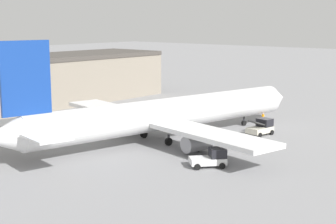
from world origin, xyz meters
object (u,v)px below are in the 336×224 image
baggage_tug (196,141)px  belt_loader_truck (261,127)px  airplane (161,115)px  pushback_tug (211,158)px  ground_crew_worker (263,118)px

baggage_tug → belt_loader_truck: size_ratio=0.81×
airplane → baggage_tug: (-0.43, -5.53, -2.26)m
airplane → baggage_tug: airplane is taller
baggage_tug → pushback_tug: (-4.65, -5.46, -0.02)m
pushback_tug → ground_crew_worker: bearing=58.4°
airplane → ground_crew_worker: airplane is taller
baggage_tug → pushback_tug: size_ratio=0.76×
airplane → ground_crew_worker: size_ratio=26.32×
ground_crew_worker → baggage_tug: (-16.64, -1.13, -0.00)m
baggage_tug → airplane: bearing=71.0°
ground_crew_worker → airplane: bearing=90.8°
baggage_tug → belt_loader_truck: 11.21m
belt_loader_truck → pushback_tug: bearing=-159.4°
baggage_tug → ground_crew_worker: bearing=-10.7°
ground_crew_worker → pushback_tug: pushback_tug is taller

